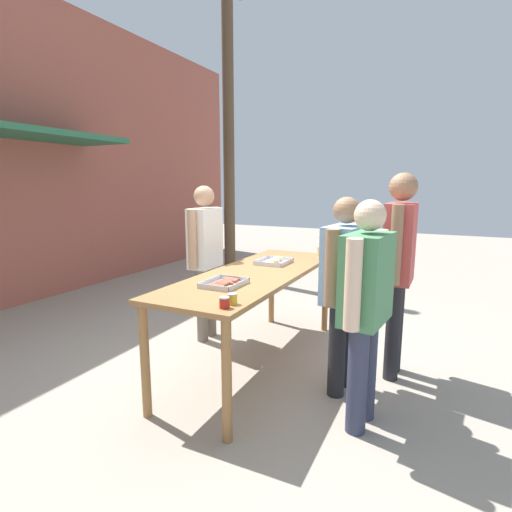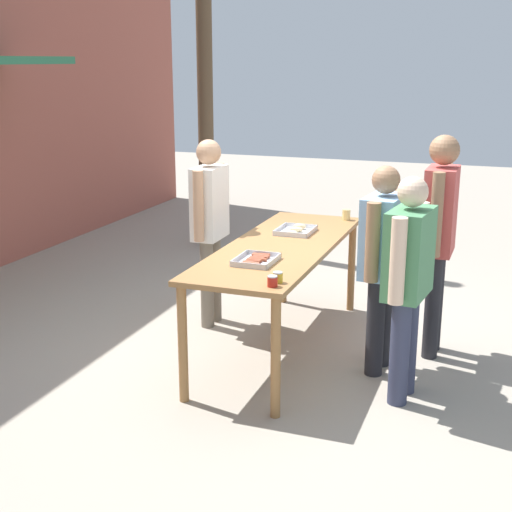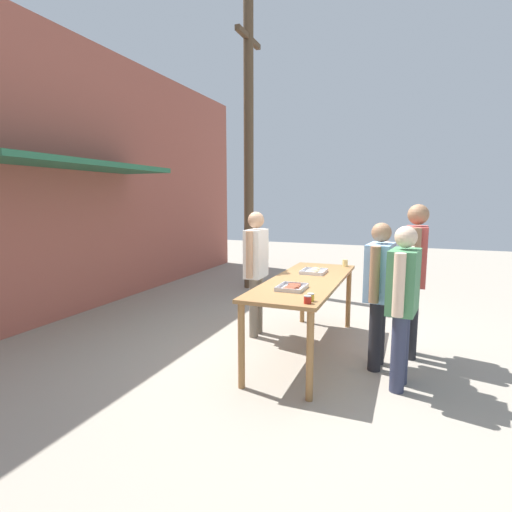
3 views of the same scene
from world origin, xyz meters
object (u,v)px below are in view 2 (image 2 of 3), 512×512
at_px(food_tray_sausages, 256,260).
at_px(person_customer_holding_hotdog, 408,272).
at_px(condiment_jar_mustard, 272,281).
at_px(person_server_behind_table, 210,216).
at_px(person_customer_waiting_in_line, 382,253).
at_px(person_customer_with_cup, 439,226).
at_px(beer_cup, 346,215).
at_px(utility_pole, 204,12).
at_px(food_tray_buns, 296,230).
at_px(condiment_jar_ketchup, 278,277).

bearing_deg(food_tray_sausages, person_customer_holding_hotdog, -89.50).
bearing_deg(condiment_jar_mustard, food_tray_sausages, 30.56).
xyz_separation_m(person_server_behind_table, person_customer_waiting_in_line, (-0.50, -1.67, -0.07)).
distance_m(condiment_jar_mustard, person_customer_waiting_in_line, 1.12).
bearing_deg(person_server_behind_table, person_customer_holding_hotdog, -116.79).
distance_m(food_tray_sausages, person_customer_with_cup, 1.56).
xyz_separation_m(condiment_jar_mustard, person_customer_waiting_in_line, (0.96, -0.57, 0.00)).
xyz_separation_m(condiment_jar_mustard, beer_cup, (2.21, 0.00, 0.01)).
height_order(food_tray_sausages, person_customer_with_cup, person_customer_with_cup).
bearing_deg(food_tray_sausages, utility_pole, 28.86).
xyz_separation_m(food_tray_buns, utility_pole, (2.68, 2.05, 2.03)).
height_order(beer_cup, person_customer_holding_hotdog, person_customer_holding_hotdog).
height_order(person_customer_with_cup, person_customer_waiting_in_line, person_customer_with_cup).
height_order(condiment_jar_ketchup, beer_cup, beer_cup).
bearing_deg(food_tray_sausages, beer_cup, -10.29).
xyz_separation_m(person_customer_with_cup, utility_pole, (2.79, 3.29, 1.87)).
xyz_separation_m(person_customer_holding_hotdog, person_customer_waiting_in_line, (0.43, 0.26, 0.00)).
xyz_separation_m(condiment_jar_ketchup, person_server_behind_table, (1.37, 1.10, 0.07)).
bearing_deg(person_customer_waiting_in_line, beer_cup, -149.39).
height_order(condiment_jar_ketchup, person_customer_holding_hotdog, person_customer_holding_hotdog).
distance_m(beer_cup, person_server_behind_table, 1.33).
bearing_deg(person_customer_holding_hotdog, condiment_jar_ketchup, -55.17).
relative_size(food_tray_sausages, food_tray_buns, 0.99).
relative_size(food_tray_sausages, person_server_behind_table, 0.21).
height_order(beer_cup, person_customer_waiting_in_line, person_customer_waiting_in_line).
distance_m(condiment_jar_mustard, beer_cup, 2.21).
height_order(food_tray_sausages, food_tray_buns, food_tray_buns).
bearing_deg(person_customer_holding_hotdog, person_customer_waiting_in_line, -142.13).
distance_m(person_server_behind_table, person_customer_with_cup, 2.03).
distance_m(condiment_jar_mustard, person_customer_with_cup, 1.73).
relative_size(person_customer_holding_hotdog, utility_pole, 0.29).
bearing_deg(condiment_jar_ketchup, utility_pole, 29.69).
distance_m(person_server_behind_table, person_customer_waiting_in_line, 1.74).
bearing_deg(food_tray_buns, person_customer_with_cup, -94.87).
distance_m(beer_cup, person_customer_waiting_in_line, 1.37).
bearing_deg(condiment_jar_ketchup, food_tray_buns, 12.00).
bearing_deg(condiment_jar_mustard, person_customer_waiting_in_line, -30.52).
distance_m(person_customer_holding_hotdog, person_customer_waiting_in_line, 0.50).
xyz_separation_m(food_tray_sausages, beer_cup, (1.68, -0.31, 0.04)).
xyz_separation_m(person_server_behind_table, person_customer_holding_hotdog, (-0.93, -1.93, -0.07)).
relative_size(person_customer_with_cup, utility_pole, 0.32).
relative_size(food_tray_buns, person_customer_waiting_in_line, 0.22).
height_order(condiment_jar_ketchup, person_server_behind_table, person_server_behind_table).
relative_size(condiment_jar_mustard, person_customer_waiting_in_line, 0.05).
bearing_deg(beer_cup, condiment_jar_ketchup, -179.78).
xyz_separation_m(condiment_jar_mustard, utility_pole, (4.24, 2.35, 2.01)).
bearing_deg(food_tray_buns, utility_pole, 37.40).
height_order(condiment_jar_mustard, person_server_behind_table, person_server_behind_table).
height_order(person_customer_with_cup, utility_pole, utility_pole).
relative_size(beer_cup, person_customer_holding_hotdog, 0.06).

